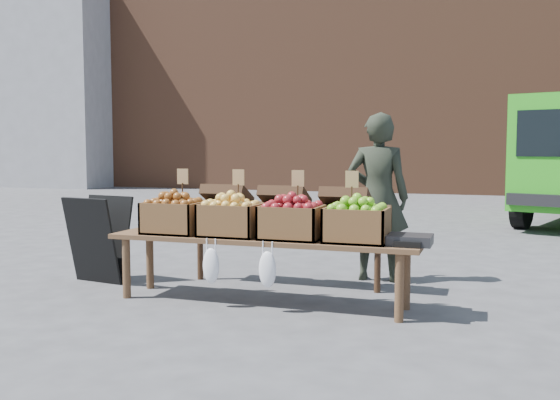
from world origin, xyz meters
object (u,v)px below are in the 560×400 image
(display_bench, at_px, (261,270))
(crate_russet_pears, at_px, (231,220))
(vendor, at_px, (378,197))
(crate_golden_apples, at_px, (174,218))
(crate_red_apples, at_px, (292,222))
(weighing_scale, at_px, (410,240))
(crate_green_apples, at_px, (357,225))
(back_table, at_px, (285,232))
(chalkboard_sign, at_px, (99,239))

(display_bench, bearing_deg, crate_russet_pears, 180.00)
(vendor, relative_size, crate_golden_apples, 3.35)
(display_bench, height_order, crate_red_apples, crate_red_apples)
(crate_red_apples, relative_size, weighing_scale, 1.47)
(crate_green_apples, relative_size, weighing_scale, 1.47)
(vendor, bearing_deg, display_bench, 55.86)
(display_bench, relative_size, crate_golden_apples, 5.40)
(vendor, xyz_separation_m, crate_golden_apples, (-1.60, -1.26, -0.13))
(crate_golden_apples, bearing_deg, back_table, 42.10)
(weighing_scale, bearing_deg, crate_golden_apples, 180.00)
(chalkboard_sign, xyz_separation_m, crate_golden_apples, (1.00, -0.28, 0.28))
(vendor, bearing_deg, chalkboard_sign, 18.11)
(display_bench, bearing_deg, crate_golden_apples, 180.00)
(chalkboard_sign, relative_size, display_bench, 0.32)
(crate_russet_pears, bearing_deg, crate_green_apples, 0.00)
(crate_golden_apples, height_order, weighing_scale, crate_golden_apples)
(display_bench, bearing_deg, back_table, 92.24)
(vendor, height_order, display_bench, vendor)
(crate_golden_apples, bearing_deg, weighing_scale, 0.00)
(chalkboard_sign, relative_size, crate_green_apples, 1.73)
(chalkboard_sign, bearing_deg, vendor, 29.21)
(vendor, distance_m, crate_green_apples, 1.27)
(back_table, bearing_deg, vendor, 33.88)
(crate_golden_apples, height_order, crate_red_apples, same)
(vendor, bearing_deg, crate_russet_pears, 47.65)
(back_table, xyz_separation_m, crate_red_apples, (0.30, -0.72, 0.19))
(back_table, height_order, crate_golden_apples, back_table)
(back_table, bearing_deg, crate_green_apples, -40.16)
(vendor, xyz_separation_m, crate_red_apples, (-0.50, -1.26, -0.13))
(display_bench, xyz_separation_m, weighing_scale, (1.25, 0.00, 0.33))
(crate_russet_pears, distance_m, crate_red_apples, 0.55)
(crate_russet_pears, xyz_separation_m, crate_green_apples, (1.10, 0.00, 0.00))
(crate_golden_apples, bearing_deg, display_bench, 0.00)
(vendor, xyz_separation_m, display_bench, (-0.78, -1.26, -0.55))
(weighing_scale, bearing_deg, crate_red_apples, 180.00)
(chalkboard_sign, height_order, crate_golden_apples, chalkboard_sign)
(vendor, bearing_deg, crate_green_apples, 89.73)
(crate_russet_pears, bearing_deg, crate_red_apples, 0.00)
(crate_golden_apples, relative_size, crate_green_apples, 1.00)
(display_bench, height_order, crate_golden_apples, crate_golden_apples)
(chalkboard_sign, distance_m, crate_golden_apples, 1.07)
(vendor, distance_m, back_table, 1.02)
(display_bench, bearing_deg, crate_red_apples, 0.00)
(crate_red_apples, bearing_deg, crate_green_apples, 0.00)
(vendor, distance_m, crate_golden_apples, 2.04)
(crate_russet_pears, bearing_deg, chalkboard_sign, 169.71)
(back_table, bearing_deg, crate_golden_apples, -137.90)
(crate_golden_apples, xyz_separation_m, crate_green_apples, (1.65, 0.00, 0.00))
(crate_green_apples, bearing_deg, crate_golden_apples, 180.00)
(crate_golden_apples, bearing_deg, crate_green_apples, 0.00)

